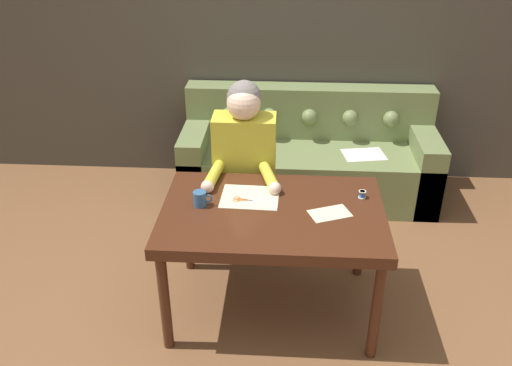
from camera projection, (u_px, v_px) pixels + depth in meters
The scene contains 10 objects.
ground_plane at pixel (267, 320), 3.33m from camera, with size 16.00×16.00×0.00m, color brown.
wall_back at pixel (279, 30), 4.44m from camera, with size 8.00×0.06×2.60m.
dining_table at pixel (273, 221), 3.13m from camera, with size 1.28×0.86×0.72m.
couch at pixel (308, 159), 4.57m from camera, with size 2.08×0.77×0.88m.
person at pixel (245, 171), 3.64m from camera, with size 0.49×0.58×1.29m.
pattern_paper_main at pixel (250, 197), 3.22m from camera, with size 0.35×0.29×0.00m.
pattern_paper_offcut at pixel (330, 213), 3.06m from camera, with size 0.26×0.21×0.00m.
scissors at pixel (243, 200), 3.18m from camera, with size 0.20×0.07×0.01m.
mug at pixel (200, 199), 3.11m from camera, with size 0.11×0.08×0.09m.
thread_spool at pixel (362, 194), 3.20m from camera, with size 0.04×0.04×0.05m.
Camera 1 is at (0.09, -2.50, 2.36)m, focal length 38.00 mm.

